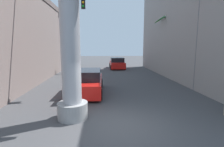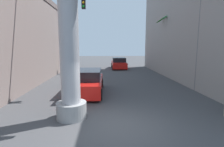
# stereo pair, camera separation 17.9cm
# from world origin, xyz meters

# --- Properties ---
(ground_plane) EXTENTS (84.78, 84.78, 0.00)m
(ground_plane) POSITION_xyz_m (0.00, 10.00, 0.00)
(ground_plane) COLOR #424244
(building_right) EXTENTS (6.71, 23.04, 11.02)m
(building_right) POSITION_xyz_m (9.20, 9.29, 5.52)
(building_right) COLOR gray
(building_right) RESTS_ON ground
(street_lamp) EXTENTS (2.84, 0.28, 6.84)m
(street_lamp) POSITION_xyz_m (5.50, 5.44, 4.20)
(street_lamp) COLOR #59595E
(street_lamp) RESTS_ON ground
(traffic_light_mast) EXTENTS (5.08, 0.32, 6.28)m
(traffic_light_mast) POSITION_xyz_m (-4.47, 5.01, 4.40)
(traffic_light_mast) COLOR #333333
(traffic_light_mast) RESTS_ON ground
(car_lead) EXTENTS (2.20, 4.69, 1.56)m
(car_lead) POSITION_xyz_m (-1.64, 5.11, 0.74)
(car_lead) COLOR black
(car_lead) RESTS_ON ground
(car_far) EXTENTS (2.07, 4.48, 1.56)m
(car_far) POSITION_xyz_m (1.64, 18.20, 0.74)
(car_far) COLOR black
(car_far) RESTS_ON ground
(palm_tree_near_right) EXTENTS (3.06, 3.07, 8.64)m
(palm_tree_near_right) POSITION_xyz_m (6.25, 4.32, 5.08)
(palm_tree_near_right) COLOR brown
(palm_tree_near_right) RESTS_ON ground
(palm_tree_mid_right) EXTENTS (2.73, 2.89, 6.41)m
(palm_tree_mid_right) POSITION_xyz_m (6.43, 12.25, 3.83)
(palm_tree_mid_right) COLOR brown
(palm_tree_mid_right) RESTS_ON ground
(palm_tree_far_left) EXTENTS (3.15, 3.04, 7.82)m
(palm_tree_far_left) POSITION_xyz_m (-5.92, 17.12, 4.98)
(palm_tree_far_left) COLOR brown
(palm_tree_far_left) RESTS_ON ground
(pedestrian_far_left) EXTENTS (0.48, 0.48, 1.65)m
(pedestrian_far_left) POSITION_xyz_m (-4.89, 13.62, 0.96)
(pedestrian_far_left) COLOR gray
(pedestrian_far_left) RESTS_ON ground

